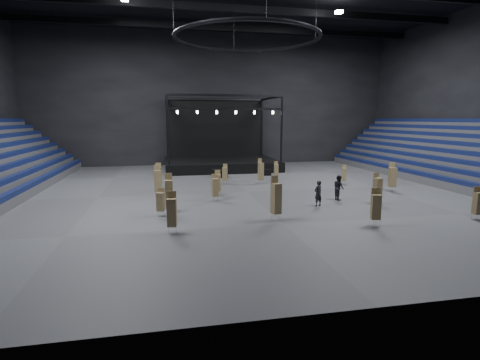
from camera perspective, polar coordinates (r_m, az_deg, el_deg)
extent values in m
plane|color=#4A4A4C|center=(33.13, 1.02, -1.78)|extent=(50.00, 50.00, 0.00)
cube|color=black|center=(53.27, -3.91, 12.12)|extent=(50.00, 0.20, 18.00)
cube|color=black|center=(13.08, 22.64, 20.18)|extent=(50.00, 0.20, 18.00)
cube|color=#0D1639|center=(34.08, -30.26, -1.13)|extent=(0.59, 40.00, 0.40)
cube|color=#0D1639|center=(34.27, -31.79, 0.06)|extent=(0.59, 40.00, 0.40)
cube|color=#4D4D50|center=(43.00, 30.10, 0.03)|extent=(7.20, 40.00, 0.75)
cube|color=#0D1639|center=(40.83, 26.71, 0.68)|extent=(0.59, 40.00, 0.40)
cube|color=#4D4D50|center=(43.25, 30.59, 0.54)|extent=(6.30, 40.00, 1.50)
cube|color=#0D1639|center=(41.30, 27.77, 1.74)|extent=(0.59, 40.00, 0.40)
cube|color=#4D4D50|center=(43.51, 31.07, 1.04)|extent=(5.40, 40.00, 2.25)
cube|color=#0D1639|center=(41.79, 28.81, 2.77)|extent=(0.59, 40.00, 0.40)
cube|color=#4D4D50|center=(43.77, 31.55, 1.54)|extent=(4.50, 40.00, 3.00)
cube|color=#0D1639|center=(42.31, 29.82, 3.78)|extent=(0.59, 40.00, 0.40)
cube|color=#4D4D50|center=(44.03, 32.02, 2.03)|extent=(3.60, 40.00, 3.75)
cube|color=#0D1639|center=(42.86, 30.81, 4.76)|extent=(0.59, 40.00, 0.40)
cube|color=#4D4D50|center=(44.31, 32.49, 2.51)|extent=(2.70, 40.00, 4.50)
cube|color=#0D1639|center=(43.43, 31.78, 5.72)|extent=(0.59, 40.00, 0.40)
cube|color=#0D1639|center=(44.03, 32.73, 6.65)|extent=(0.59, 40.00, 0.40)
cube|color=black|center=(48.11, -2.94, 2.41)|extent=(14.00, 10.00, 1.20)
cube|color=black|center=(52.53, -3.76, 8.02)|extent=(13.30, 0.30, 8.00)
cylinder|color=black|center=(42.67, -10.94, 7.44)|extent=(0.24, 0.24, 7.80)
cylinder|color=black|center=(51.86, -11.04, 7.74)|extent=(0.24, 0.24, 7.80)
cylinder|color=black|center=(44.77, 6.36, 7.63)|extent=(0.24, 0.24, 7.80)
cylinder|color=black|center=(53.61, 3.35, 7.94)|extent=(0.24, 0.24, 7.80)
cube|color=black|center=(43.29, -2.12, 12.79)|extent=(13.40, 0.25, 0.25)
cube|color=black|center=(52.38, -3.77, 12.17)|extent=(13.40, 0.25, 0.25)
cube|color=black|center=(43.23, -2.10, 10.80)|extent=(13.40, 0.20, 0.20)
cylinder|color=white|center=(42.68, -9.52, 10.16)|extent=(0.24, 0.24, 0.35)
cylinder|color=white|center=(42.81, -6.53, 10.23)|extent=(0.24, 0.24, 0.35)
cylinder|color=white|center=(43.06, -3.57, 10.26)|extent=(0.24, 0.24, 0.35)
cylinder|color=white|center=(43.41, -0.64, 10.27)|extent=(0.24, 0.24, 0.35)
cylinder|color=white|center=(43.87, 2.23, 10.26)|extent=(0.24, 0.24, 0.35)
cylinder|color=white|center=(44.44, 5.03, 10.22)|extent=(0.24, 0.24, 0.35)
torus|color=black|center=(33.17, 1.09, 20.83)|extent=(12.30, 12.30, 0.30)
cylinder|color=black|center=(35.49, 11.52, 24.04)|extent=(0.04, 0.04, 5.00)
cylinder|color=black|center=(39.45, -0.93, 22.69)|extent=(0.04, 0.04, 5.00)
cylinder|color=black|center=(33.04, -10.20, 25.20)|extent=(0.04, 0.04, 5.00)
cube|color=black|center=(40.83, -1.22, 24.69)|extent=(49.00, 0.35, 0.70)
cube|color=black|center=(48.49, -3.02, 22.21)|extent=(49.00, 0.35, 0.70)
cube|color=white|center=(40.87, 14.85, 23.51)|extent=(0.60, 0.60, 0.25)
cube|color=black|center=(41.40, -3.41, 1.05)|extent=(1.44, 0.97, 0.88)
cube|color=black|center=(40.88, -2.67, 0.85)|extent=(1.09, 0.56, 0.72)
cube|color=black|center=(42.61, 4.02, 1.18)|extent=(1.11, 0.62, 0.71)
cylinder|color=silver|center=(36.65, -2.54, -0.42)|extent=(0.03, 0.03, 0.37)
cylinder|color=silver|center=(36.99, -2.63, -0.33)|extent=(0.03, 0.03, 0.37)
cylinder|color=silver|center=(36.70, -2.00, -0.40)|extent=(0.03, 0.03, 0.37)
cylinder|color=silver|center=(37.04, -2.09, -0.31)|extent=(0.03, 0.03, 0.37)
cube|color=#A18859|center=(36.71, -2.33, 0.94)|extent=(0.58, 0.58, 1.33)
cube|color=#A18859|center=(36.80, -2.26, 1.92)|extent=(0.41, 0.22, 0.73)
cylinder|color=silver|center=(37.02, 2.98, -0.32)|extent=(0.03, 0.03, 0.37)
cylinder|color=silver|center=(37.35, 2.85, -0.23)|extent=(0.03, 0.03, 0.37)
cylinder|color=silver|center=(37.10, 3.51, -0.30)|extent=(0.03, 0.03, 0.37)
cylinder|color=silver|center=(37.44, 3.38, -0.22)|extent=(0.03, 0.03, 0.37)
cube|color=#A18859|center=(37.07, 3.20, 1.32)|extent=(0.58, 0.58, 1.72)
cube|color=#A18859|center=(37.11, 3.04, 2.60)|extent=(0.42, 0.21, 0.95)
cylinder|color=silver|center=(28.11, 32.32, -4.88)|extent=(0.03, 0.03, 0.38)
cylinder|color=silver|center=(28.36, 31.82, -4.72)|extent=(0.03, 0.03, 0.38)
cylinder|color=silver|center=(28.60, 32.34, -4.66)|extent=(0.03, 0.03, 0.38)
cube|color=#A18859|center=(28.17, 32.49, -3.00)|extent=(0.49, 0.49, 1.42)
cube|color=#A18859|center=(28.20, 32.37, -1.61)|extent=(0.44, 0.09, 0.78)
cylinder|color=silver|center=(33.84, -12.67, -1.41)|extent=(0.03, 0.03, 0.42)
cylinder|color=silver|center=(34.23, -12.65, -1.29)|extent=(0.03, 0.03, 0.42)
cylinder|color=silver|center=(33.83, -11.98, -1.39)|extent=(0.03, 0.03, 0.42)
cylinder|color=silver|center=(34.23, -11.98, -1.27)|extent=(0.03, 0.03, 0.42)
cube|color=#A18859|center=(33.85, -12.38, 0.43)|extent=(0.63, 0.63, 1.70)
cube|color=#A18859|center=(33.94, -12.33, 1.82)|extent=(0.49, 0.19, 0.93)
cylinder|color=silver|center=(25.21, -12.35, -5.13)|extent=(0.03, 0.03, 0.37)
cylinder|color=silver|center=(25.55, -12.34, -4.94)|extent=(0.03, 0.03, 0.37)
cylinder|color=silver|center=(25.20, -11.55, -5.11)|extent=(0.03, 0.03, 0.37)
cylinder|color=silver|center=(25.54, -11.55, -4.91)|extent=(0.03, 0.03, 0.37)
cube|color=#A18859|center=(25.19, -12.01, -3.25)|extent=(0.58, 0.58, 1.23)
cube|color=#A18859|center=(25.24, -11.89, -1.91)|extent=(0.41, 0.21, 0.68)
cylinder|color=silver|center=(31.25, -3.70, -2.10)|extent=(0.03, 0.03, 0.40)
cylinder|color=silver|center=(31.62, -3.79, -1.97)|extent=(0.03, 0.03, 0.40)
cylinder|color=silver|center=(31.30, -3.00, -2.08)|extent=(0.03, 0.03, 0.40)
cylinder|color=silver|center=(31.67, -3.10, -1.94)|extent=(0.03, 0.03, 0.40)
cube|color=#A18859|center=(31.30, -3.41, -0.40)|extent=(0.53, 0.53, 1.40)
cube|color=#A18859|center=(31.39, -3.44, 0.83)|extent=(0.47, 0.10, 0.77)
cylinder|color=silver|center=(29.19, -4.11, -2.95)|extent=(0.03, 0.03, 0.38)
cylinder|color=silver|center=(29.54, -4.20, -2.80)|extent=(0.03, 0.03, 0.38)
cylinder|color=silver|center=(29.24, -3.41, -2.92)|extent=(0.03, 0.03, 0.38)
cylinder|color=silver|center=(29.59, -3.51, -2.78)|extent=(0.03, 0.03, 0.38)
cube|color=#A18859|center=(29.21, -3.83, -1.14)|extent=(0.53, 0.53, 1.42)
cube|color=#A18859|center=(29.28, -3.96, 0.20)|extent=(0.44, 0.13, 0.78)
cylinder|color=silver|center=(29.99, 19.99, -3.12)|extent=(0.03, 0.03, 0.42)
cylinder|color=silver|center=(30.32, 19.59, -2.97)|extent=(0.03, 0.03, 0.42)
cylinder|color=silver|center=(30.20, 20.64, -3.08)|extent=(0.03, 0.03, 0.42)
cylinder|color=silver|center=(30.53, 20.24, -2.92)|extent=(0.03, 0.03, 0.42)
cube|color=#A18859|center=(30.07, 20.22, -1.17)|extent=(0.60, 0.60, 1.56)
cube|color=#A18859|center=(30.11, 20.03, 0.27)|extent=(0.49, 0.16, 0.86)
cylinder|color=silver|center=(38.03, 15.44, -0.41)|extent=(0.03, 0.03, 0.35)
cylinder|color=silver|center=(38.33, 15.21, -0.32)|extent=(0.03, 0.03, 0.35)
cylinder|color=silver|center=(38.18, 15.88, -0.39)|extent=(0.03, 0.03, 0.35)
cylinder|color=silver|center=(38.48, 15.66, -0.31)|extent=(0.03, 0.03, 0.35)
cube|color=#A18859|center=(38.13, 15.60, 0.83)|extent=(0.56, 0.56, 1.26)
cube|color=#A18859|center=(38.23, 15.62, 1.73)|extent=(0.39, 0.21, 0.69)
cylinder|color=silver|center=(25.99, -11.14, -4.59)|extent=(0.03, 0.03, 0.43)
cylinder|color=silver|center=(26.38, -11.14, -4.38)|extent=(0.03, 0.03, 0.43)
cylinder|color=silver|center=(25.99, -10.24, -4.56)|extent=(0.03, 0.03, 0.43)
cylinder|color=silver|center=(26.39, -10.26, -4.35)|extent=(0.03, 0.03, 0.43)
cube|color=#A18859|center=(25.94, -10.77, -2.03)|extent=(0.52, 0.52, 1.84)
cube|color=#A18859|center=(26.00, -10.83, -0.05)|extent=(0.49, 0.07, 1.01)
cylinder|color=silver|center=(21.35, -10.80, -7.65)|extent=(0.03, 0.03, 0.42)
cylinder|color=silver|center=(21.74, -10.81, -7.34)|extent=(0.03, 0.03, 0.42)
cylinder|color=silver|center=(21.36, -9.71, -7.61)|extent=(0.03, 0.03, 0.42)
cylinder|color=silver|center=(21.74, -9.74, -7.31)|extent=(0.03, 0.03, 0.42)
cube|color=#A18859|center=(21.28, -10.34, -4.89)|extent=(0.57, 0.57, 1.58)
cube|color=#A18859|center=(21.32, -10.33, -2.81)|extent=(0.49, 0.13, 0.87)
cylinder|color=silver|center=(23.74, 5.15, -5.76)|extent=(0.03, 0.03, 0.44)
cylinder|color=silver|center=(24.13, 4.86, -5.51)|extent=(0.03, 0.03, 0.44)
cylinder|color=silver|center=(23.86, 6.11, -5.70)|extent=(0.03, 0.03, 0.44)
cylinder|color=silver|center=(24.24, 5.82, -5.45)|extent=(0.03, 0.03, 0.44)
cube|color=#A18859|center=(23.71, 5.53, -2.83)|extent=(0.65, 0.65, 1.94)
cube|color=#A18859|center=(23.72, 5.28, -0.56)|extent=(0.50, 0.20, 1.07)
cylinder|color=silver|center=(31.43, -12.74, -2.23)|extent=(0.03, 0.03, 0.43)
cylinder|color=silver|center=(31.83, -12.72, -2.08)|extent=(0.03, 0.03, 0.43)
cylinder|color=silver|center=(31.42, -12.00, -2.20)|extent=(0.03, 0.03, 0.43)
cylinder|color=silver|center=(31.82, -11.99, -2.06)|extent=(0.03, 0.03, 0.43)
cube|color=#A18859|center=(31.43, -12.43, -0.16)|extent=(0.58, 0.58, 1.79)
cube|color=#A18859|center=(31.51, -12.53, 1.41)|extent=(0.50, 0.13, 0.98)
cylinder|color=silver|center=(23.77, 19.69, -6.27)|extent=(0.03, 0.03, 0.44)
cylinder|color=silver|center=(24.11, 19.18, -6.02)|extent=(0.03, 0.03, 0.44)
cylinder|color=silver|center=(23.98, 20.54, -6.18)|extent=(0.03, 0.03, 0.44)
cylinder|color=silver|center=(24.32, 20.03, -5.94)|extent=(0.03, 0.03, 0.44)
cube|color=#A18859|center=(23.81, 19.99, -3.86)|extent=(0.65, 0.65, 1.49)
cube|color=#A18859|center=(23.88, 19.96, -2.11)|extent=(0.50, 0.21, 0.82)
cylinder|color=silver|center=(39.44, 5.36, 0.23)|extent=(0.03, 0.03, 0.35)
cylinder|color=silver|center=(39.76, 5.22, 0.30)|extent=(0.03, 0.03, 0.35)
cylinder|color=silver|center=(39.54, 5.82, 0.25)|extent=(0.03, 0.03, 0.35)
cylinder|color=silver|center=(39.85, 5.68, 0.32)|extent=(0.03, 0.03, 0.35)
cube|color=#A18859|center=(39.52, 5.54, 1.46)|extent=(0.47, 0.47, 1.31)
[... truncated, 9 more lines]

